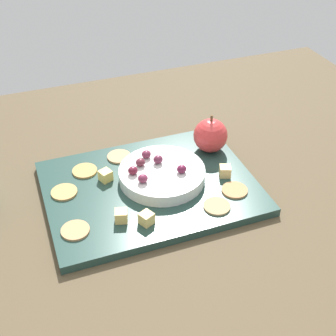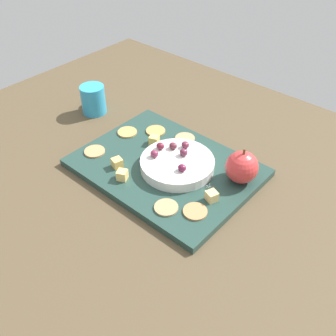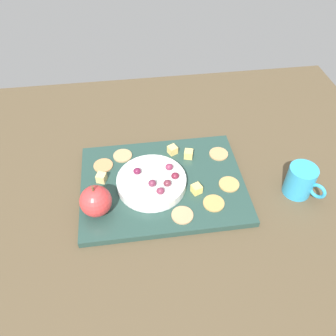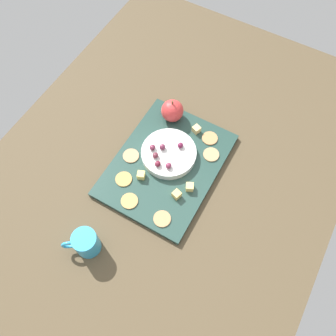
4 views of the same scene
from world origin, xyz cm
name	(u,v)px [view 4 (image 4 of 4)]	position (x,y,z in cm)	size (l,w,h in cm)	color
table	(171,163)	(0.00, 0.00, 2.41)	(129.50, 98.19, 4.82)	#4D3F2B
platter	(165,164)	(2.66, -0.41, 5.64)	(38.47, 28.89, 1.63)	#243F38
serving_dish	(169,153)	(-0.08, -0.77, 7.60)	(16.16, 16.16, 2.31)	silver
apple_whole	(172,111)	(-12.47, -6.59, 9.90)	(6.90, 6.90, 6.90)	red
apple_stem	(172,102)	(-12.47, -6.59, 13.95)	(0.50, 0.50, 1.20)	brown
cheese_cube_0	(141,175)	(10.00, -4.16, 7.49)	(2.08, 2.08, 2.08)	#F4D267
cheese_cube_1	(177,194)	(10.23, 7.51, 7.49)	(2.08, 2.08, 2.08)	#EDC267
cheese_cube_2	(190,187)	(6.44, 9.58, 7.49)	(2.08, 2.08, 2.08)	#F1CB70
cheese_cube_3	(196,129)	(-11.59, 2.35, 7.49)	(2.08, 2.08, 2.08)	#E6C379
cracker_0	(131,156)	(5.70, -10.38, 6.65)	(4.77, 4.77, 0.40)	tan
cracker_1	(210,138)	(-11.24, 7.16, 6.65)	(4.77, 4.77, 0.40)	#B2804F
cracker_2	(129,201)	(18.04, -3.07, 6.65)	(4.77, 4.77, 0.40)	tan
cracker_3	(211,155)	(-6.34, 10.04, 6.65)	(4.77, 4.77, 0.40)	tan
cracker_4	(162,219)	(18.07, 7.37, 6.65)	(4.77, 4.77, 0.40)	tan
cracker_5	(124,179)	(13.19, -8.10, 6.65)	(4.77, 4.77, 0.40)	tan
grape_0	(155,155)	(3.37, -3.26, 9.51)	(1.83, 1.65, 1.50)	#5F2632
grape_1	(180,145)	(-3.08, 1.39, 9.52)	(1.83, 1.65, 1.53)	maroon
grape_2	(162,147)	(0.01, -2.87, 9.59)	(1.83, 1.65, 1.66)	#64263D
grape_3	(152,147)	(1.54, -5.33, 9.53)	(1.83, 1.65, 1.56)	maroon
grape_4	(158,164)	(5.43, -1.29, 9.52)	(1.83, 1.65, 1.54)	maroon
grape_5	(169,166)	(4.47, 1.67, 9.57)	(1.83, 1.65, 1.63)	maroon
cup	(86,243)	(33.85, -6.00, 8.66)	(7.39, 8.60, 7.68)	#2E98C6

